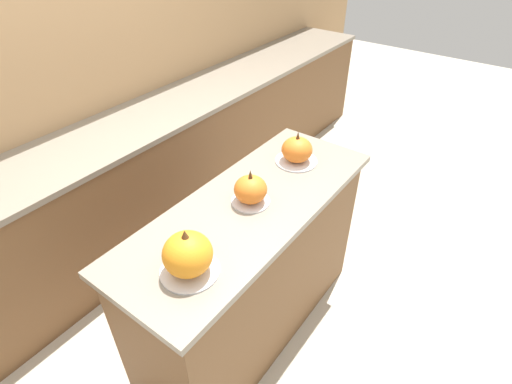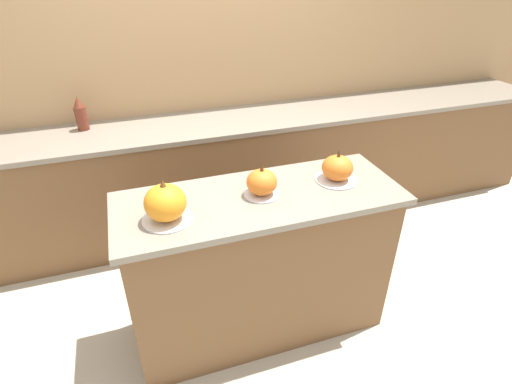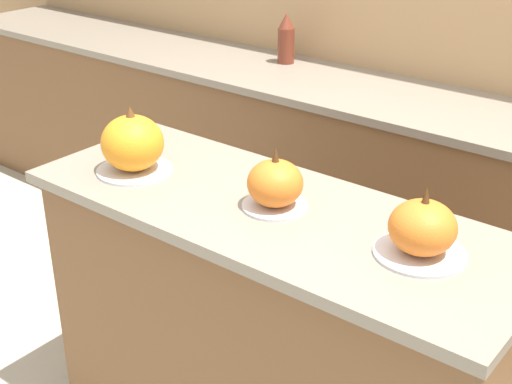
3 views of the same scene
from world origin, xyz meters
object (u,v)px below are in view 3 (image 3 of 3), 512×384
(pumpkin_cake_center, at_px, (275,185))
(bottle_tall, at_px, (286,39))
(pumpkin_cake_left, at_px, (133,145))
(pumpkin_cake_right, at_px, (422,230))

(pumpkin_cake_center, distance_m, bottle_tall, 1.58)
(pumpkin_cake_center, bearing_deg, pumpkin_cake_left, -171.33)
(pumpkin_cake_left, height_order, bottle_tall, bottle_tall)
(pumpkin_cake_right, bearing_deg, pumpkin_cake_center, -177.90)
(pumpkin_cake_left, relative_size, bottle_tall, 0.99)
(pumpkin_cake_left, relative_size, pumpkin_cake_center, 1.26)
(pumpkin_cake_center, distance_m, pumpkin_cake_right, 0.44)
(bottle_tall, bearing_deg, pumpkin_cake_left, -73.07)
(pumpkin_cake_left, distance_m, pumpkin_cake_right, 0.94)
(pumpkin_cake_center, bearing_deg, pumpkin_cake_right, 2.10)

